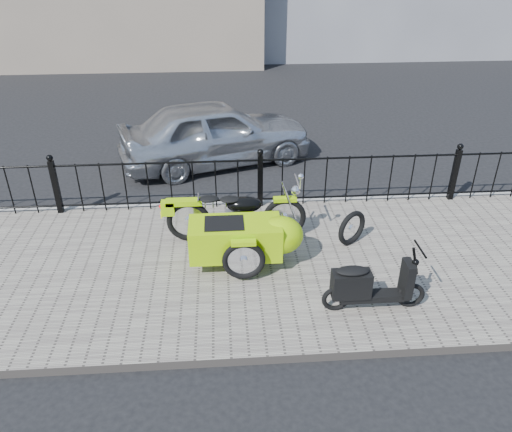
{
  "coord_description": "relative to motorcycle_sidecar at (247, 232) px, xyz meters",
  "views": [
    {
      "loc": [
        -0.65,
        -6.58,
        4.35
      ],
      "look_at": [
        -0.17,
        -0.1,
        0.69
      ],
      "focal_mm": 35.0,
      "sensor_mm": 36.0,
      "label": 1
    }
  ],
  "objects": [
    {
      "name": "ground",
      "position": [
        0.33,
        0.41,
        -0.59
      ],
      "size": [
        120.0,
        120.0,
        0.0
      ],
      "primitive_type": "plane",
      "color": "black",
      "rests_on": "ground"
    },
    {
      "name": "motorcycle_sidecar",
      "position": [
        0.0,
        0.0,
        0.0
      ],
      "size": [
        2.28,
        1.48,
        0.98
      ],
      "color": "black",
      "rests_on": "sidewalk"
    },
    {
      "name": "sidewalk",
      "position": [
        0.33,
        -0.09,
        -0.53
      ],
      "size": [
        30.0,
        3.8,
        0.12
      ],
      "primitive_type": "cube",
      "color": "#696158",
      "rests_on": "ground"
    },
    {
      "name": "sedan_car",
      "position": [
        -0.44,
        3.97,
        0.1
      ],
      "size": [
        4.35,
        2.79,
        1.38
      ],
      "primitive_type": "imported",
      "rotation": [
        0.0,
        0.0,
        1.88
      ],
      "color": "#B9BBC0",
      "rests_on": "ground"
    },
    {
      "name": "spare_tire",
      "position": [
        1.64,
        0.32,
        -0.19
      ],
      "size": [
        0.52,
        0.39,
        0.57
      ],
      "primitive_type": "torus",
      "rotation": [
        1.57,
        0.0,
        0.6
      ],
      "color": "black",
      "rests_on": "sidewalk"
    },
    {
      "name": "curb",
      "position": [
        0.33,
        1.85,
        -0.53
      ],
      "size": [
        30.0,
        0.1,
        0.12
      ],
      "primitive_type": "cube",
      "color": "gray",
      "rests_on": "ground"
    },
    {
      "name": "scooter",
      "position": [
        1.46,
        -1.23,
        -0.12
      ],
      "size": [
        1.35,
        0.39,
        0.91
      ],
      "color": "black",
      "rests_on": "sidewalk"
    },
    {
      "name": "iron_fence",
      "position": [
        0.33,
        1.71,
        -0.01
      ],
      "size": [
        14.11,
        0.11,
        1.08
      ],
      "color": "black",
      "rests_on": "sidewalk"
    }
  ]
}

